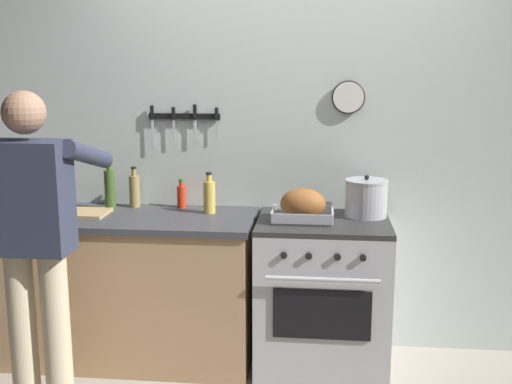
# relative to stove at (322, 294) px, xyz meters

# --- Properties ---
(wall_back) EXTENTS (6.00, 0.13, 2.60)m
(wall_back) POSITION_rel_stove_xyz_m (-0.22, 0.36, 0.85)
(wall_back) COLOR silver
(wall_back) RESTS_ON ground
(counter_block) EXTENTS (2.03, 0.65, 0.90)m
(counter_block) POSITION_rel_stove_xyz_m (-1.43, 0.00, 0.01)
(counter_block) COLOR tan
(counter_block) RESTS_ON ground
(stove) EXTENTS (0.76, 0.67, 0.90)m
(stove) POSITION_rel_stove_xyz_m (0.00, 0.00, 0.00)
(stove) COLOR #BCBCC1
(stove) RESTS_ON ground
(person_cook) EXTENTS (0.51, 0.63, 1.66)m
(person_cook) POSITION_rel_stove_xyz_m (-1.44, -0.64, 0.50)
(person_cook) COLOR #C6B793
(person_cook) RESTS_ON ground
(roasting_pan) EXTENTS (0.35, 0.26, 0.19)m
(roasting_pan) POSITION_rel_stove_xyz_m (-0.12, -0.03, 0.54)
(roasting_pan) COLOR #B7B7BC
(roasting_pan) RESTS_ON stove
(stock_pot) EXTENTS (0.25, 0.25, 0.25)m
(stock_pot) POSITION_rel_stove_xyz_m (0.25, 0.12, 0.56)
(stock_pot) COLOR #B7B7BC
(stock_pot) RESTS_ON stove
(cutting_board) EXTENTS (0.36, 0.24, 0.02)m
(cutting_board) POSITION_rel_stove_xyz_m (-1.47, -0.01, 0.46)
(cutting_board) COLOR tan
(cutting_board) RESTS_ON counter_block
(bottle_olive_oil) EXTENTS (0.07, 0.07, 0.31)m
(bottle_olive_oil) POSITION_rel_stove_xyz_m (-1.31, 0.13, 0.58)
(bottle_olive_oil) COLOR #385623
(bottle_olive_oil) RESTS_ON counter_block
(bottle_cooking_oil) EXTENTS (0.07, 0.07, 0.25)m
(bottle_cooking_oil) POSITION_rel_stove_xyz_m (-0.69, 0.11, 0.55)
(bottle_cooking_oil) COLOR gold
(bottle_cooking_oil) RESTS_ON counter_block
(bottle_hot_sauce) EXTENTS (0.06, 0.06, 0.18)m
(bottle_hot_sauce) POSITION_rel_stove_xyz_m (-0.89, 0.24, 0.52)
(bottle_hot_sauce) COLOR red
(bottle_hot_sauce) RESTS_ON counter_block
(bottle_vinegar) EXTENTS (0.07, 0.07, 0.26)m
(bottle_vinegar) POSITION_rel_stove_xyz_m (-1.18, 0.22, 0.56)
(bottle_vinegar) COLOR #997F4C
(bottle_vinegar) RESTS_ON counter_block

